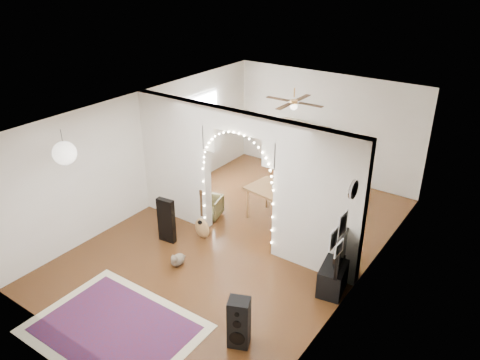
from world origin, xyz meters
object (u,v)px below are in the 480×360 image
Objects in this scene: bookcase at (302,149)px; dining_chair_left at (209,207)px; acoustic_guitar at (202,220)px; media_console at (335,273)px; floor_speaker at (239,323)px; dining_chair_right at (296,172)px; dining_table at (276,193)px.

bookcase is 3.23m from dining_chair_left.
bookcase reaches higher than acoustic_guitar.
media_console is 0.72× the size of bookcase.
bookcase is (-2.13, 5.85, 0.29)m from floor_speaker.
acoustic_guitar is 3.45m from dining_chair_right.
media_console is at bearing 51.36° from floor_speaker.
acoustic_guitar is 3.00m from floor_speaker.
dining_chair_right is at bearing 87.23° from floor_speaker.
acoustic_guitar is at bearing 173.19° from media_console.
bookcase is 2.58m from dining_table.
floor_speaker is 0.58× the size of bookcase.
media_console is 4.18m from dining_chair_right.
dining_chair_right is (0.27, 3.43, -0.16)m from acoustic_guitar.
acoustic_guitar is 1.76× the size of dining_chair_right.
dining_chair_right is at bearing 61.43° from acoustic_guitar.
bookcase is at bearing 115.86° from media_console.
dining_chair_left is (-0.58, -3.15, -0.45)m from bookcase.
acoustic_guitar is at bearing -75.37° from dining_chair_left.
floor_speaker is 6.23m from bookcase.
acoustic_guitar is at bearing -75.37° from bookcase.
dining_chair_right is (0.11, -0.47, -0.46)m from bookcase.
media_console is at bearing -24.97° from dining_chair_left.
bookcase is (-2.70, 3.75, 0.44)m from media_console.
acoustic_guitar reaches higher than dining_chair_right.
floor_speaker is 2.18m from media_console.
dining_table is at bearing -56.30° from dining_chair_right.
floor_speaker is at bearing -59.51° from dining_chair_left.
dining_chair_left is 1.01× the size of dining_chair_right.
bookcase reaches higher than floor_speaker.
dining_chair_right is at bearing 60.95° from dining_chair_left.
bookcase reaches higher than dining_chair_left.
dining_chair_left is at bearing 159.71° from media_console.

